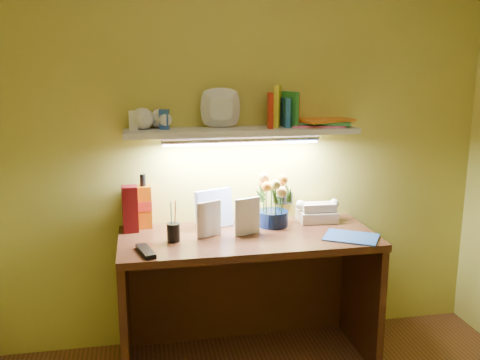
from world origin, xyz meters
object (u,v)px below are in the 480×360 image
desk (248,298)px  telephone (317,210)px  flower_bouquet (273,200)px  desk_clock (324,213)px  whisky_bottle (144,201)px

desk → telephone: bearing=21.6°
flower_bouquet → desk_clock: (0.34, 0.07, -0.12)m
desk → desk_clock: desk_clock is taller
desk → flower_bouquet: (0.18, 0.14, 0.53)m
flower_bouquet → telephone: (0.28, 0.04, -0.09)m
desk → telephone: (0.45, 0.18, 0.44)m
desk → desk_clock: size_ratio=19.73×
flower_bouquet → desk_clock: flower_bouquet is taller
telephone → desk_clock: size_ratio=3.09×
flower_bouquet → telephone: 0.29m
desk → whisky_bottle: (-0.56, 0.25, 0.53)m
flower_bouquet → whisky_bottle: size_ratio=0.99×
whisky_bottle → telephone: bearing=-3.9°
desk_clock → whisky_bottle: size_ratio=0.23×
desk_clock → whisky_bottle: bearing=177.9°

